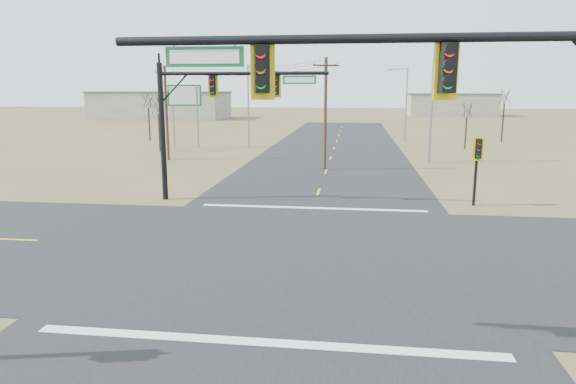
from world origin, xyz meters
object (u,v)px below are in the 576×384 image
object	(u,v)px
mast_arm_far	(210,103)
streetlight_c	(250,101)
mast_arm_near	(468,115)
bare_tree_d	(505,96)
streetlight_b	(405,100)
bare_tree_c	(467,109)
utility_pole_far	(166,111)
pedestal_signal_ne	(478,154)
streetlight_a	(430,94)
bare_tree_a	(158,104)
utility_pole_near	(325,112)
highway_sign	(185,104)
bare_tree_b	(148,100)

from	to	relation	value
mast_arm_far	streetlight_c	world-z (taller)	streetlight_c
mast_arm_near	bare_tree_d	world-z (taller)	mast_arm_near
streetlight_b	bare_tree_c	world-z (taller)	streetlight_b
utility_pole_far	streetlight_c	size ratio (longest dim) A/B	0.94
pedestal_signal_ne	streetlight_a	bearing A→B (deg)	97.24
bare_tree_a	bare_tree_c	xyz separation A→B (m)	(31.53, 6.27, -0.57)
utility_pole_far	utility_pole_near	bearing A→B (deg)	-16.18
utility_pole_far	bare_tree_a	size ratio (longest dim) A/B	1.38
utility_pole_near	bare_tree_c	distance (m)	21.65
utility_pole_far	highway_sign	world-z (taller)	utility_pole_far
streetlight_c	bare_tree_b	bearing A→B (deg)	151.46
streetlight_b	bare_tree_b	xyz separation A→B (m)	(-31.38, -3.80, -0.05)
mast_arm_far	utility_pole_near	bearing A→B (deg)	44.26
mast_arm_far	streetlight_c	xyz separation A→B (m)	(-3.52, 28.27, -0.55)
streetlight_b	bare_tree_d	size ratio (longest dim) A/B	1.29
bare_tree_c	bare_tree_d	bearing A→B (deg)	54.71
streetlight_a	streetlight_c	world-z (taller)	streetlight_a
streetlight_b	bare_tree_d	bearing A→B (deg)	1.78
mast_arm_far	streetlight_a	bearing A→B (deg)	30.18
utility_pole_near	bare_tree_c	bearing A→B (deg)	49.56
highway_sign	bare_tree_d	world-z (taller)	bare_tree_d
mast_arm_near	utility_pole_far	bearing A→B (deg)	102.39
highway_sign	streetlight_c	world-z (taller)	streetlight_c
utility_pole_near	bare_tree_d	world-z (taller)	utility_pole_near
streetlight_b	bare_tree_a	world-z (taller)	streetlight_b
streetlight_a	streetlight_c	bearing A→B (deg)	164.42
utility_pole_far	bare_tree_c	distance (m)	30.96
streetlight_c	pedestal_signal_ne	bearing A→B (deg)	-65.23
bare_tree_d	bare_tree_a	bearing A→B (deg)	-158.55
bare_tree_a	utility_pole_far	bearing A→B (deg)	-62.70
mast_arm_far	mast_arm_near	bearing A→B (deg)	-78.55
highway_sign	streetlight_b	distance (m)	26.67
pedestal_signal_ne	streetlight_a	distance (m)	17.37
mast_arm_near	bare_tree_c	world-z (taller)	mast_arm_near
bare_tree_a	streetlight_a	bearing A→B (deg)	-10.66
utility_pole_near	streetlight_c	xyz separation A→B (m)	(-9.21, 16.07, 0.46)
mast_arm_near	bare_tree_d	size ratio (longest dim) A/B	1.67
bare_tree_b	utility_pole_near	bearing A→B (deg)	-42.59
utility_pole_far	highway_sign	bearing A→B (deg)	98.85
bare_tree_d	mast_arm_near	bearing A→B (deg)	-105.98
utility_pole_far	streetlight_a	distance (m)	22.98
utility_pole_near	streetlight_b	bearing A→B (deg)	71.61
utility_pole_near	bare_tree_a	bearing A→B (deg)	149.73
streetlight_b	pedestal_signal_ne	bearing A→B (deg)	-87.12
streetlight_a	streetlight_b	distance (m)	19.71
bare_tree_a	bare_tree_d	xyz separation A→B (m)	(37.53, 14.74, 0.77)
highway_sign	bare_tree_c	distance (m)	30.03
utility_pole_near	utility_pole_far	bearing A→B (deg)	163.82
bare_tree_b	streetlight_c	bearing A→B (deg)	-20.33
utility_pole_near	streetlight_c	size ratio (longest dim) A/B	0.97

